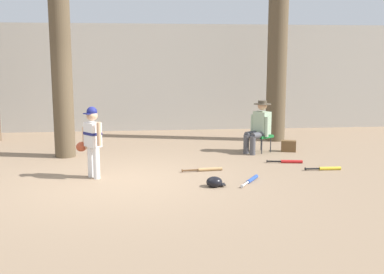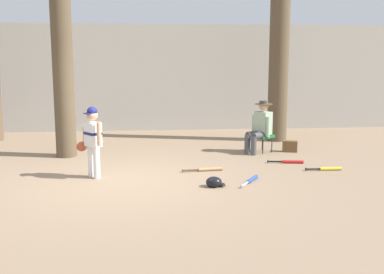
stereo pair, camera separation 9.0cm
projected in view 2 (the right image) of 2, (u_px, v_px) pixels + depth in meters
ground_plane at (120, 182)px, 8.22m from camera, size 60.00×60.00×0.00m
concrete_back_wall at (130, 78)px, 13.96m from camera, size 18.00×0.36×3.16m
tree_near_player at (63, 62)px, 10.02m from camera, size 0.67×0.67×4.81m
tree_behind_spectator at (279, 65)px, 12.07m from camera, size 0.72×0.72×4.68m
young_ballplayer at (92, 137)px, 8.40m from camera, size 0.53×0.49×1.31m
folding_stool at (263, 137)px, 10.76m from camera, size 0.55×0.55×0.41m
seated_spectator at (260, 125)px, 10.65m from camera, size 0.66×0.58×1.20m
handbag_beside_stool at (290, 146)px, 10.85m from camera, size 0.38×0.28×0.26m
bat_wood_tan at (207, 169)px, 8.99m from camera, size 0.80×0.15×0.07m
bat_blue_youth at (251, 180)px, 8.21m from camera, size 0.46×0.68×0.07m
bat_red_barrel at (290, 162)px, 9.66m from camera, size 0.74×0.19×0.07m
bat_yellow_trainer at (328, 169)px, 9.04m from camera, size 0.72×0.08×0.07m
batting_helmet_black at (214, 182)px, 7.89m from camera, size 0.32×0.25×0.19m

